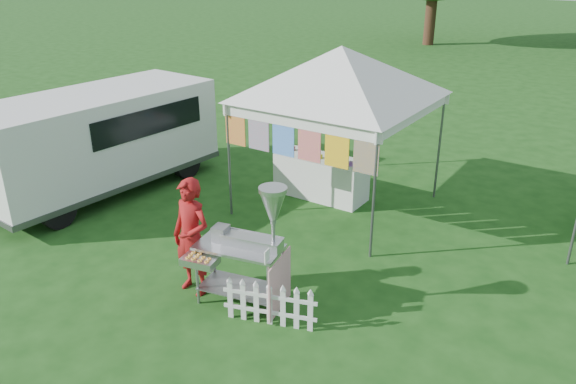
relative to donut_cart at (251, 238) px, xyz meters
The scene contains 7 objects.
ground 1.25m from the donut_cart, behind, with size 120.00×120.00×0.00m, color #184413.
canopy_main 4.09m from the donut_cart, 100.95° to the left, with size 4.24×4.24×3.45m.
donut_cart is the anchor object (origin of this frame).
vendor 0.96m from the donut_cart, behind, with size 0.62×0.41×1.70m, color maroon.
cargo_van 5.27m from the donut_cart, 161.25° to the left, with size 2.22×4.89×1.99m.
picket_fence 0.90m from the donut_cart, 26.01° to the right, with size 1.21×0.42×0.56m.
display_table 3.99m from the donut_cart, 107.22° to the left, with size 1.80×0.70×0.81m, color white.
Camera 1 is at (4.69, -5.15, 4.47)m, focal length 35.00 mm.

